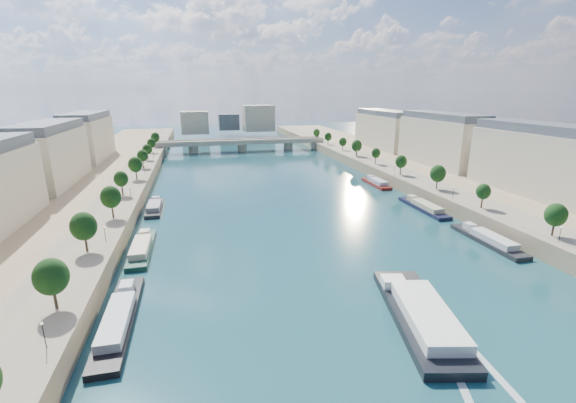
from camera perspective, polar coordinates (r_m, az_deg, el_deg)
ground at (r=132.81m, az=0.30°, el=-1.36°), size 700.00×700.00×0.00m
quay_left at (r=135.26m, az=-30.86°, el=-2.30°), size 44.00×520.00×5.00m
quay_right at (r=164.20m, az=25.53°, el=1.37°), size 44.00×520.00×5.00m
pave_left at (r=130.68m, az=-24.76°, el=-0.88°), size 14.00×520.00×0.10m
pave_right at (r=154.72m, az=21.29°, el=2.00°), size 14.00×520.00×0.10m
trees_left at (r=130.84m, az=-24.03°, el=1.70°), size 4.80×268.80×8.26m
trees_right at (r=160.63m, az=18.91°, el=4.71°), size 4.80×268.80×8.26m
lamps_left at (r=119.63m, az=-23.68°, el=-0.87°), size 0.36×200.36×4.28m
lamps_right at (r=155.71m, az=19.00°, el=3.35°), size 0.36×200.36×4.28m
buildings_left at (r=147.62m, az=-35.14°, el=4.03°), size 16.00×226.00×23.20m
buildings_right at (r=178.95m, az=26.98°, el=6.88°), size 16.00×226.00×23.20m
skyline at (r=345.04m, az=-8.03°, el=11.86°), size 79.00×42.00×22.00m
bridge at (r=263.76m, az=-6.84°, el=8.49°), size 112.00×12.00×8.15m
tour_barge at (r=76.01m, az=18.95°, el=-15.53°), size 15.90×33.01×4.31m
wake at (r=66.19m, az=27.00°, el=-23.18°), size 13.28×25.99×0.04m
moored_barges_left at (r=78.23m, az=-23.68°, el=-15.47°), size 5.00×154.79×3.60m
moored_barges_right at (r=115.79m, az=28.69°, el=-5.71°), size 5.00×163.79×3.60m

